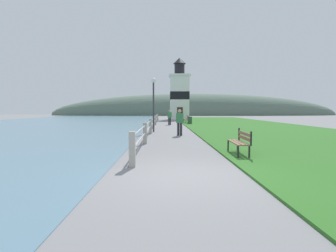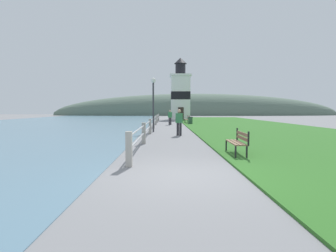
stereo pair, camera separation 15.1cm
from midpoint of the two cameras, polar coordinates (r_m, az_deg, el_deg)
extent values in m
plane|color=slate|center=(6.77, 3.20, -10.66)|extent=(160.00, 160.00, 0.00)
cube|color=#2D6623|center=(26.36, 16.89, -0.06)|extent=(12.00, 55.53, 0.06)
cube|color=slate|center=(28.55, -29.31, -0.14)|extent=(24.00, 88.84, 0.01)
cube|color=#A8A399|center=(7.69, -8.34, -5.01)|extent=(0.18, 0.18, 1.04)
cube|color=#A8A399|center=(12.71, -5.37, -1.56)|extent=(0.18, 0.18, 1.04)
cube|color=#A8A399|center=(17.76, -4.08, -0.07)|extent=(0.18, 0.18, 1.04)
cube|color=#A8A399|center=(22.82, -3.37, 0.77)|extent=(0.18, 0.18, 1.04)
cube|color=#A8A399|center=(27.89, -2.91, 1.30)|extent=(0.18, 0.18, 1.04)
cube|color=#A8A399|center=(32.96, -2.60, 1.66)|extent=(0.18, 0.18, 1.04)
cube|color=#A8A399|center=(38.03, -2.37, 1.93)|extent=(0.18, 0.18, 1.04)
cylinder|color=#B2B2B7|center=(22.81, -3.37, 1.68)|extent=(0.06, 30.46, 0.06)
cylinder|color=#B2B2B7|center=(22.82, -3.37, 0.77)|extent=(0.06, 30.46, 0.06)
cube|color=brown|center=(9.79, 13.72, -3.49)|extent=(0.16, 1.62, 0.04)
cube|color=brown|center=(9.83, 14.55, -3.48)|extent=(0.16, 1.62, 0.04)
cube|color=brown|center=(9.86, 15.38, -3.47)|extent=(0.16, 1.62, 0.04)
cube|color=brown|center=(9.85, 15.90, -1.63)|extent=(0.10, 1.62, 0.11)
cube|color=brown|center=(9.87, 15.89, -2.54)|extent=(0.10, 1.62, 0.11)
cube|color=black|center=(9.07, 14.56, -5.64)|extent=(0.05, 0.05, 0.45)
cube|color=black|center=(10.58, 12.55, -4.29)|extent=(0.05, 0.05, 0.45)
cube|color=black|center=(9.16, 16.82, -5.59)|extent=(0.05, 0.05, 0.45)
cube|color=black|center=(10.66, 14.50, -4.26)|extent=(0.05, 0.05, 0.45)
cube|color=black|center=(9.11, 17.17, -2.66)|extent=(0.05, 0.05, 0.49)
cube|color=black|center=(10.61, 14.80, -1.74)|extent=(0.05, 0.05, 0.49)
cube|color=brown|center=(31.20, 3.54, 1.46)|extent=(0.13, 1.94, 0.04)
cube|color=brown|center=(31.22, 3.81, 1.46)|extent=(0.13, 1.94, 0.04)
cube|color=brown|center=(31.23, 4.08, 1.46)|extent=(0.13, 1.94, 0.04)
cube|color=brown|center=(31.23, 4.24, 2.04)|extent=(0.07, 1.94, 0.11)
cube|color=brown|center=(31.23, 4.24, 1.75)|extent=(0.07, 1.94, 0.11)
cube|color=black|center=(30.27, 3.62, 0.93)|extent=(0.05, 0.05, 0.45)
cube|color=black|center=(32.15, 3.33, 1.09)|extent=(0.05, 0.05, 0.45)
cube|color=black|center=(30.31, 4.32, 0.93)|extent=(0.05, 0.05, 0.45)
cube|color=black|center=(32.18, 3.98, 1.09)|extent=(0.05, 0.05, 0.45)
cube|color=black|center=(30.29, 4.41, 1.81)|extent=(0.05, 0.05, 0.49)
cube|color=black|center=(32.17, 4.07, 1.92)|extent=(0.05, 0.05, 0.49)
cube|color=white|center=(43.34, 2.40, 6.11)|extent=(3.02, 3.02, 7.04)
cube|color=black|center=(43.36, 2.40, 6.58)|extent=(3.06, 3.06, 1.27)
cube|color=white|center=(43.65, 2.41, 10.90)|extent=(3.47, 3.47, 0.25)
cylinder|color=black|center=(43.79, 2.42, 12.22)|extent=(1.66, 1.66, 1.79)
cone|color=black|center=(44.02, 2.42, 14.01)|extent=(2.07, 2.07, 0.98)
cube|color=#332823|center=(41.78, 2.51, 2.75)|extent=(0.90, 0.06, 2.00)
cylinder|color=#28282D|center=(27.95, 0.03, 1.04)|extent=(0.15, 0.15, 0.78)
cylinder|color=#28282D|center=(28.02, 0.35, 1.05)|extent=(0.15, 0.15, 0.78)
cube|color=#337A47|center=(27.96, 0.19, 2.44)|extent=(0.44, 0.35, 0.58)
sphere|color=tan|center=(27.96, 0.19, 3.30)|extent=(0.21, 0.21, 0.21)
cylinder|color=#28282D|center=(16.61, 1.99, -0.70)|extent=(0.15, 0.15, 0.81)
cylinder|color=#28282D|center=(16.54, 2.59, -0.72)|extent=(0.15, 0.15, 0.81)
cube|color=#337A47|center=(16.54, 2.29, 1.75)|extent=(0.46, 0.36, 0.61)
sphere|color=tan|center=(16.53, 2.30, 3.26)|extent=(0.22, 0.22, 0.22)
cylinder|color=#2D5138|center=(29.19, 4.62, 1.16)|extent=(0.50, 0.50, 0.80)
cylinder|color=black|center=(29.18, 4.62, 1.99)|extent=(0.54, 0.54, 0.04)
cylinder|color=#333338|center=(19.24, -3.40, 4.04)|extent=(0.12, 0.12, 3.60)
sphere|color=white|center=(19.36, -3.42, 9.92)|extent=(0.36, 0.36, 0.36)
ellipsoid|color=#566B5B|center=(74.06, 5.71, 2.36)|extent=(80.00, 16.00, 12.00)
camera|label=1|loc=(0.08, -90.20, -0.01)|focal=28.00mm
camera|label=2|loc=(0.08, 89.80, 0.01)|focal=28.00mm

